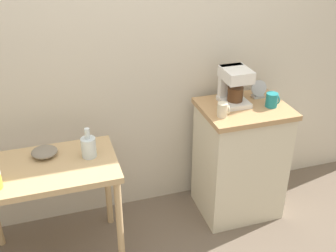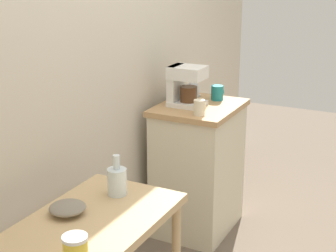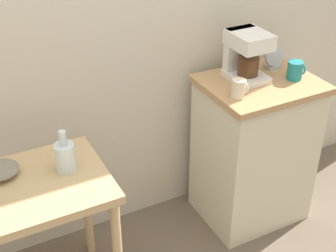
# 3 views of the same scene
# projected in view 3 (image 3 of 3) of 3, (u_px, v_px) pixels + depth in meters

# --- Properties ---
(ground_plane) EXTENTS (8.00, 8.00, 0.00)m
(ground_plane) POSITION_uv_depth(u_px,v_px,m) (161.00, 250.00, 2.70)
(ground_plane) COLOR #6B5B4C
(wooden_table) EXTENTS (0.86, 0.52, 0.73)m
(wooden_table) POSITION_uv_depth(u_px,v_px,m) (11.00, 210.00, 2.07)
(wooden_table) COLOR tan
(wooden_table) RESTS_ON ground_plane
(kitchen_counter) EXTENTS (0.61, 0.50, 0.89)m
(kitchen_counter) POSITION_uv_depth(u_px,v_px,m) (253.00, 150.00, 2.77)
(kitchen_counter) COLOR beige
(kitchen_counter) RESTS_ON ground_plane
(bowl_stoneware) EXTENTS (0.16, 0.16, 0.05)m
(bowl_stoneware) POSITION_uv_depth(u_px,v_px,m) (0.00, 170.00, 2.09)
(bowl_stoneware) COLOR gray
(bowl_stoneware) RESTS_ON wooden_table
(glass_carafe_vase) EXTENTS (0.09, 0.09, 0.20)m
(glass_carafe_vase) POSITION_uv_depth(u_px,v_px,m) (65.00, 156.00, 2.11)
(glass_carafe_vase) COLOR silver
(glass_carafe_vase) RESTS_ON wooden_table
(coffee_maker) EXTENTS (0.18, 0.22, 0.26)m
(coffee_maker) POSITION_uv_depth(u_px,v_px,m) (246.00, 53.00, 2.51)
(coffee_maker) COLOR white
(coffee_maker) RESTS_ON kitchen_counter
(mug_small_cream) EXTENTS (0.08, 0.07, 0.10)m
(mug_small_cream) POSITION_uv_depth(u_px,v_px,m) (239.00, 89.00, 2.36)
(mug_small_cream) COLOR beige
(mug_small_cream) RESTS_ON kitchen_counter
(mug_dark_teal) EXTENTS (0.09, 0.08, 0.10)m
(mug_dark_teal) POSITION_uv_depth(u_px,v_px,m) (295.00, 70.00, 2.54)
(mug_dark_teal) COLOR teal
(mug_dark_teal) RESTS_ON kitchen_counter
(table_clock) EXTENTS (0.12, 0.06, 0.13)m
(table_clock) POSITION_uv_depth(u_px,v_px,m) (274.00, 58.00, 2.66)
(table_clock) COLOR #B2B5BA
(table_clock) RESTS_ON kitchen_counter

